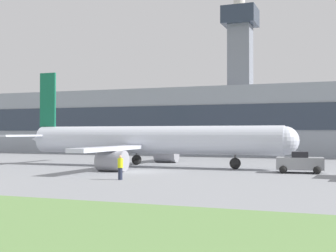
{
  "coord_description": "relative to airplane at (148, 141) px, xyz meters",
  "views": [
    {
      "loc": [
        17.5,
        -38.87,
        3.51
      ],
      "look_at": [
        0.48,
        5.97,
        4.22
      ],
      "focal_mm": 50.0,
      "sensor_mm": 36.0,
      "label": 1
    }
  ],
  "objects": [
    {
      "name": "smokestack_left",
      "position": [
        -4.06,
        64.2,
        15.9
      ],
      "size": [
        3.12,
        3.12,
        36.86
      ],
      "color": "beige",
      "rests_on": "ground_plane"
    },
    {
      "name": "ground_plane",
      "position": [
        1.77,
        -5.97,
        -2.66
      ],
      "size": [
        400.0,
        400.0,
        0.0
      ],
      "primitive_type": "plane",
      "color": "gray"
    },
    {
      "name": "airplane",
      "position": [
        0.0,
        0.0,
        0.0
      ],
      "size": [
        29.9,
        25.5,
        10.34
      ],
      "color": "silver",
      "rests_on": "ground_plane"
    },
    {
      "name": "pushback_tug",
      "position": [
        15.54,
        -2.36,
        -1.81
      ],
      "size": [
        4.17,
        2.95,
        1.86
      ],
      "color": "gray",
      "rests_on": "ground_plane"
    },
    {
      "name": "terminal_building",
      "position": [
        1.8,
        30.71,
        2.83
      ],
      "size": [
        89.32,
        15.81,
        24.02
      ],
      "color": "#8C939E",
      "rests_on": "ground_plane"
    },
    {
      "name": "ground_crew_person",
      "position": [
        3.49,
        -13.35,
        -1.71
      ],
      "size": [
        0.53,
        0.53,
        1.85
      ],
      "color": "#23283D",
      "rests_on": "ground_plane"
    }
  ]
}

